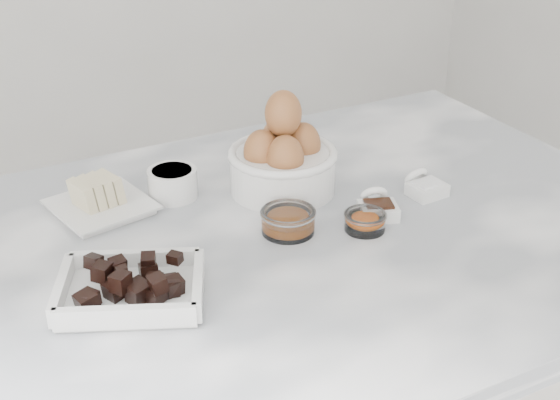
# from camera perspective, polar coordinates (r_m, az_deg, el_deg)

# --- Properties ---
(marble_slab) EXTENTS (1.20, 0.80, 0.04)m
(marble_slab) POSITION_cam_1_polar(r_m,az_deg,el_deg) (1.16, -0.18, -3.46)
(marble_slab) COLOR white
(marble_slab) RESTS_ON cabinet
(chocolate_dish) EXTENTS (0.23, 0.20, 0.05)m
(chocolate_dish) POSITION_cam_1_polar(r_m,az_deg,el_deg) (1.01, -10.89, -6.20)
(chocolate_dish) COLOR white
(chocolate_dish) RESTS_ON marble_slab
(butter_plate) EXTENTS (0.16, 0.16, 0.06)m
(butter_plate) POSITION_cam_1_polar(r_m,az_deg,el_deg) (1.23, -13.10, 0.01)
(butter_plate) COLOR white
(butter_plate) RESTS_ON marble_slab
(sugar_ramekin) EXTENTS (0.08, 0.08, 0.05)m
(sugar_ramekin) POSITION_cam_1_polar(r_m,az_deg,el_deg) (1.26, -7.86, 1.31)
(sugar_ramekin) COLOR white
(sugar_ramekin) RESTS_ON marble_slab
(egg_bowl) EXTENTS (0.18, 0.18, 0.17)m
(egg_bowl) POSITION_cam_1_polar(r_m,az_deg,el_deg) (1.25, 0.19, 3.02)
(egg_bowl) COLOR white
(egg_bowl) RESTS_ON marble_slab
(honey_bowl) EXTENTS (0.08, 0.08, 0.04)m
(honey_bowl) POSITION_cam_1_polar(r_m,az_deg,el_deg) (1.15, 0.60, -1.52)
(honey_bowl) COLOR white
(honey_bowl) RESTS_ON marble_slab
(zest_bowl) EXTENTS (0.06, 0.06, 0.03)m
(zest_bowl) POSITION_cam_1_polar(r_m,az_deg,el_deg) (1.16, 6.24, -1.51)
(zest_bowl) COLOR white
(zest_bowl) RESTS_ON marble_slab
(vanilla_spoon) EXTENTS (0.07, 0.08, 0.04)m
(vanilla_spoon) POSITION_cam_1_polar(r_m,az_deg,el_deg) (1.20, 7.11, -0.47)
(vanilla_spoon) COLOR white
(vanilla_spoon) RESTS_ON marble_slab
(salt_spoon) EXTENTS (0.06, 0.07, 0.04)m
(salt_spoon) POSITION_cam_1_polar(r_m,az_deg,el_deg) (1.28, 10.51, 1.03)
(salt_spoon) COLOR white
(salt_spoon) RESTS_ON marble_slab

